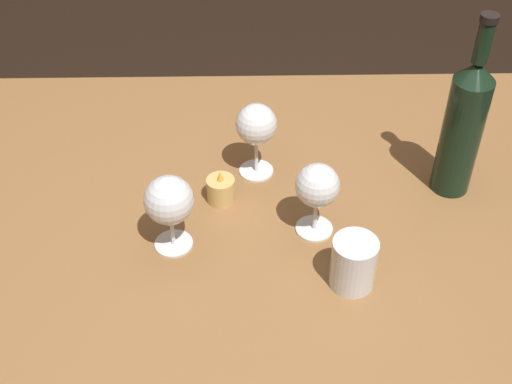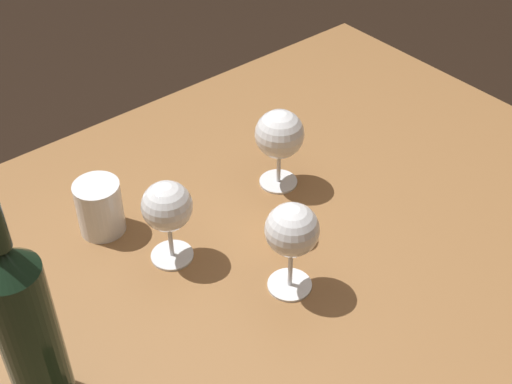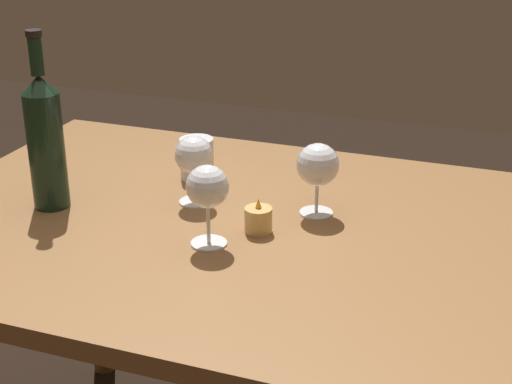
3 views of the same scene
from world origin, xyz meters
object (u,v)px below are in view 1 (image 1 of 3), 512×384
wine_glass_right (169,202)px  wine_glass_centre (256,126)px  wine_bottle (463,125)px  votive_candle (221,190)px  water_tumbler (353,265)px  wine_glass_left (317,187)px

wine_glass_right → wine_glass_centre: bearing=-127.0°
wine_glass_centre → wine_bottle: bearing=172.2°
wine_glass_right → wine_glass_centre: 0.24m
wine_bottle → votive_candle: 0.45m
water_tumbler → votive_candle: water_tumbler is taller
wine_glass_right → votive_candle: 0.16m
wine_glass_left → wine_bottle: wine_bottle is taller
wine_glass_right → wine_glass_centre: (-0.15, -0.19, 0.01)m
wine_glass_left → votive_candle: bearing=-26.3°
wine_glass_left → water_tumbler: wine_glass_left is taller
wine_glass_left → wine_bottle: size_ratio=0.40×
wine_bottle → votive_candle: (0.43, 0.03, -0.12)m
votive_candle → wine_glass_right: bearing=55.1°
wine_glass_left → wine_glass_centre: size_ratio=0.93×
water_tumbler → votive_candle: 0.30m
wine_glass_left → wine_glass_centre: bearing=-58.5°
wine_glass_right → water_tumbler: (-0.30, 0.09, -0.06)m
wine_glass_left → wine_glass_centre: wine_glass_centre is taller
wine_glass_left → votive_candle: 0.20m
votive_candle → wine_glass_left: bearing=153.7°
water_tumbler → wine_glass_centre: bearing=-62.3°
water_tumbler → votive_candle: bearing=-43.5°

